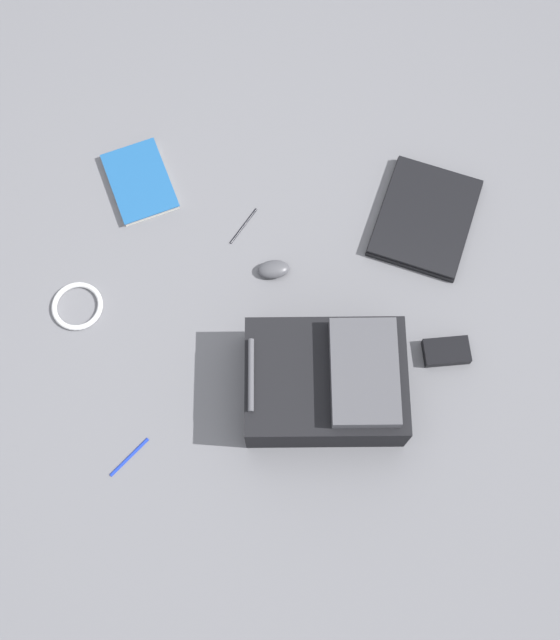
% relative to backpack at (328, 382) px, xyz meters
% --- Properties ---
extents(ground_plane, '(3.99, 3.99, 0.00)m').
position_rel_backpack_xyz_m(ground_plane, '(0.21, 0.21, -0.09)').
color(ground_plane, slate).
extents(backpack, '(0.42, 0.50, 0.20)m').
position_rel_backpack_xyz_m(backpack, '(0.00, 0.00, 0.00)').
color(backpack, black).
rests_on(backpack, ground_plane).
extents(laptop, '(0.38, 0.31, 0.03)m').
position_rel_backpack_xyz_m(laptop, '(0.59, -0.19, -0.07)').
color(laptop, black).
rests_on(laptop, ground_plane).
extents(book_red, '(0.31, 0.29, 0.02)m').
position_rel_backpack_xyz_m(book_red, '(0.52, 0.70, -0.08)').
color(book_red, silver).
rests_on(book_red, ground_plane).
extents(computer_mouse, '(0.08, 0.11, 0.03)m').
position_rel_backpack_xyz_m(computer_mouse, '(0.32, 0.23, -0.07)').
color(computer_mouse, '#4C4C51').
rests_on(computer_mouse, ground_plane).
extents(cable_coil, '(0.15, 0.15, 0.02)m').
position_rel_backpack_xyz_m(cable_coil, '(0.09, 0.76, -0.08)').
color(cable_coil, silver).
rests_on(cable_coil, ground_plane).
extents(power_brick, '(0.11, 0.15, 0.03)m').
position_rel_backpack_xyz_m(power_brick, '(0.18, -0.31, -0.07)').
color(power_brick, black).
rests_on(power_brick, ground_plane).
extents(pen_black, '(0.12, 0.08, 0.01)m').
position_rel_backpack_xyz_m(pen_black, '(-0.30, 0.49, -0.08)').
color(pen_black, '#1933B2').
rests_on(pen_black, ground_plane).
extents(pen_blue, '(0.13, 0.06, 0.01)m').
position_rel_backpack_xyz_m(pen_blue, '(0.45, 0.35, -0.08)').
color(pen_blue, black).
rests_on(pen_blue, ground_plane).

